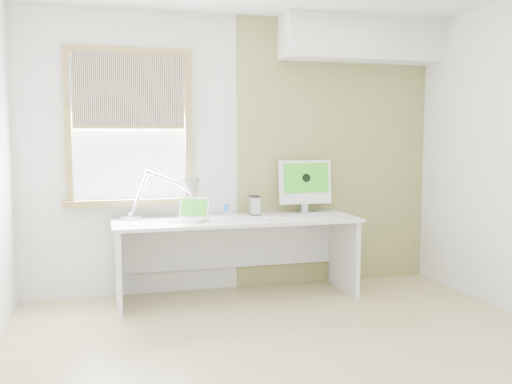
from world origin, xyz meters
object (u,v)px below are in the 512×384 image
object	(u,v)px
desk_lamp	(180,193)
imac	(305,183)
external_drive	(254,205)
desk	(235,239)
laptop	(191,215)

from	to	relation	value
desk_lamp	imac	bearing A→B (deg)	5.42
desk_lamp	external_drive	bearing A→B (deg)	6.97
desk	desk_lamp	distance (m)	0.66
laptop	external_drive	world-z (taller)	laptop
desk	external_drive	xyz separation A→B (m)	(0.22, 0.14, 0.28)
laptop	imac	distance (m)	1.20
imac	external_drive	bearing A→B (deg)	-176.75
desk_lamp	imac	xyz separation A→B (m)	(1.23, 0.12, 0.05)
laptop	external_drive	bearing A→B (deg)	18.88
desk	external_drive	size ratio (longest dim) A/B	12.21
external_drive	imac	size ratio (longest dim) A/B	0.35
desk_lamp	laptop	size ratio (longest dim) A/B	2.05
imac	desk_lamp	bearing A→B (deg)	-174.58
desk	imac	world-z (taller)	imac
desk_lamp	imac	distance (m)	1.24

